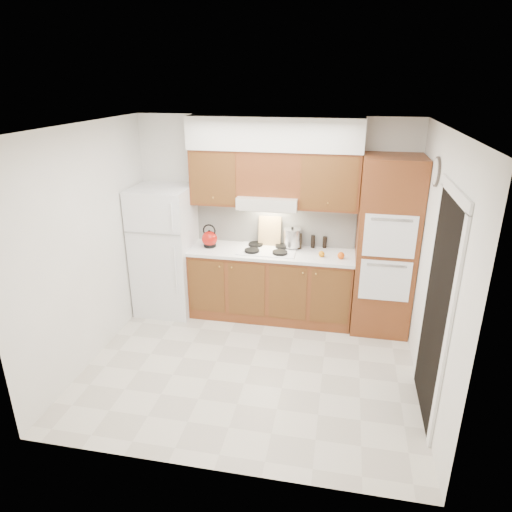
{
  "coord_description": "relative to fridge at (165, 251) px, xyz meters",
  "views": [
    {
      "loc": [
        0.89,
        -4.24,
        3.01
      ],
      "look_at": [
        -0.03,
        0.45,
        1.15
      ],
      "focal_mm": 32.0,
      "sensor_mm": 36.0,
      "label": 1
    }
  ],
  "objects": [
    {
      "name": "wall_clock",
      "position": [
        3.19,
        -0.59,
        1.29
      ],
      "size": [
        0.02,
        0.3,
        0.3
      ],
      "primitive_type": "cylinder",
      "rotation": [
        0.0,
        1.57,
        0.0
      ],
      "color": "#3F3833",
      "rests_on": "wall_right"
    },
    {
      "name": "backsplash",
      "position": [
        1.43,
        0.34,
        0.36
      ],
      "size": [
        2.11,
        0.03,
        0.56
      ],
      "primitive_type": "cube",
      "color": "white",
      "rests_on": "countertop"
    },
    {
      "name": "orange_far",
      "position": [
        2.08,
        -0.03,
        0.12
      ],
      "size": [
        0.1,
        0.1,
        0.08
      ],
      "primitive_type": "sphere",
      "rotation": [
        0.0,
        0.0,
        0.36
      ],
      "color": "orange",
      "rests_on": "countertop"
    },
    {
      "name": "wall_right",
      "position": [
        3.21,
        -1.14,
        0.44
      ],
      "size": [
        0.02,
        3.0,
        2.6
      ],
      "primitive_type": "cube",
      "color": "white",
      "rests_on": "floor"
    },
    {
      "name": "countertop",
      "position": [
        1.43,
        0.05,
        0.06
      ],
      "size": [
        2.13,
        0.62,
        0.04
      ],
      "primitive_type": "cube",
      "color": "white",
      "rests_on": "base_cabinets"
    },
    {
      "name": "cutting_board",
      "position": [
        1.37,
        0.26,
        0.28
      ],
      "size": [
        0.3,
        0.11,
        0.39
      ],
      "primitive_type": "cube",
      "rotation": [
        -0.21,
        0.0,
        0.04
      ],
      "color": "tan",
      "rests_on": "countertop"
    },
    {
      "name": "fridge",
      "position": [
        0.0,
        0.0,
        0.0
      ],
      "size": [
        0.75,
        0.72,
        1.72
      ],
      "primitive_type": "cube",
      "color": "white",
      "rests_on": "floor"
    },
    {
      "name": "upper_cab_over_hood",
      "position": [
        1.38,
        0.19,
        1.06
      ],
      "size": [
        0.75,
        0.33,
        0.55
      ],
      "primitive_type": "cube",
      "color": "brown",
      "rests_on": "range_hood"
    },
    {
      "name": "ceiling",
      "position": [
        1.41,
        -1.14,
        1.74
      ],
      "size": [
        3.6,
        3.6,
        0.0
      ],
      "primitive_type": "plane",
      "color": "white",
      "rests_on": "wall_back"
    },
    {
      "name": "cooktop",
      "position": [
        1.38,
        0.07,
        0.09
      ],
      "size": [
        0.74,
        0.5,
        0.01
      ],
      "primitive_type": "cube",
      "color": "white",
      "rests_on": "countertop"
    },
    {
      "name": "condiment_a",
      "position": [
        1.78,
        0.21,
        0.18
      ],
      "size": [
        0.07,
        0.07,
        0.21
      ],
      "primitive_type": "cylinder",
      "rotation": [
        0.0,
        0.0,
        -0.15
      ],
      "color": "black",
      "rests_on": "countertop"
    },
    {
      "name": "wall_left",
      "position": [
        -0.4,
        -1.14,
        0.44
      ],
      "size": [
        0.02,
        3.0,
        2.6
      ],
      "primitive_type": "cube",
      "color": "white",
      "rests_on": "floor"
    },
    {
      "name": "condiment_c",
      "position": [
        2.1,
        0.31,
        0.16
      ],
      "size": [
        0.07,
        0.07,
        0.15
      ],
      "primitive_type": "cylinder",
      "rotation": [
        0.0,
        0.0,
        0.32
      ],
      "color": "black",
      "rests_on": "countertop"
    },
    {
      "name": "soffit",
      "position": [
        1.43,
        0.18,
        1.54
      ],
      "size": [
        2.13,
        0.36,
        0.4
      ],
      "primitive_type": "cube",
      "color": "silver",
      "rests_on": "wall_back"
    },
    {
      "name": "range_hood",
      "position": [
        1.38,
        0.13,
        0.71
      ],
      "size": [
        0.75,
        0.45,
        0.15
      ],
      "primitive_type": "cube",
      "color": "silver",
      "rests_on": "wall_back"
    },
    {
      "name": "kettle",
      "position": [
        0.61,
        0.05,
        0.19
      ],
      "size": [
        0.23,
        0.23,
        0.21
      ],
      "primitive_type": "sphere",
      "rotation": [
        0.0,
        0.0,
        0.13
      ],
      "color": "#9A110B",
      "rests_on": "countertop"
    },
    {
      "name": "condiment_b",
      "position": [
        1.95,
        0.28,
        0.16
      ],
      "size": [
        0.07,
        0.07,
        0.17
      ],
      "primitive_type": "cylinder",
      "rotation": [
        0.0,
        0.0,
        0.31
      ],
      "color": "black",
      "rests_on": "countertop"
    },
    {
      "name": "floor",
      "position": [
        1.41,
        -1.14,
        -0.86
      ],
      "size": [
        3.6,
        3.6,
        0.0
      ],
      "primitive_type": "plane",
      "color": "beige",
      "rests_on": "ground"
    },
    {
      "name": "base_cabinets",
      "position": [
        1.43,
        0.06,
        -0.41
      ],
      "size": [
        2.11,
        0.6,
        0.9
      ],
      "primitive_type": "cube",
      "color": "brown",
      "rests_on": "floor"
    },
    {
      "name": "doorway",
      "position": [
        3.19,
        -1.49,
        0.19
      ],
      "size": [
        0.02,
        0.9,
        2.1
      ],
      "primitive_type": "cube",
      "color": "black",
      "rests_on": "floor"
    },
    {
      "name": "upper_cab_right",
      "position": [
        2.12,
        0.19,
        0.99
      ],
      "size": [
        0.73,
        0.33,
        0.7
      ],
      "primitive_type": "cube",
      "color": "brown",
      "rests_on": "wall_back"
    },
    {
      "name": "oven_cabinet",
      "position": [
        2.85,
        0.03,
        0.24
      ],
      "size": [
        0.7,
        0.65,
        2.2
      ],
      "primitive_type": "cube",
      "color": "brown",
      "rests_on": "floor"
    },
    {
      "name": "stock_pot",
      "position": [
        1.68,
        0.2,
        0.22
      ],
      "size": [
        0.22,
        0.22,
        0.23
      ],
      "primitive_type": "cylinder",
      "rotation": [
        0.0,
        0.0,
        0.02
      ],
      "color": "silver",
      "rests_on": "cooktop"
    },
    {
      "name": "wall_back",
      "position": [
        1.41,
        0.36,
        0.44
      ],
      "size": [
        3.6,
        0.02,
        2.6
      ],
      "primitive_type": "cube",
      "color": "white",
      "rests_on": "floor"
    },
    {
      "name": "orange_near",
      "position": [
        2.32,
        -0.05,
        0.12
      ],
      "size": [
        0.09,
        0.09,
        0.09
      ],
      "primitive_type": "sphere",
      "rotation": [
        0.0,
        0.0,
        -0.04
      ],
      "color": "#D7480B",
      "rests_on": "countertop"
    },
    {
      "name": "upper_cab_left",
      "position": [
        0.69,
        0.19,
        0.99
      ],
      "size": [
        0.63,
        0.33,
        0.7
      ],
      "primitive_type": "cube",
      "color": "brown",
      "rests_on": "wall_back"
    }
  ]
}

